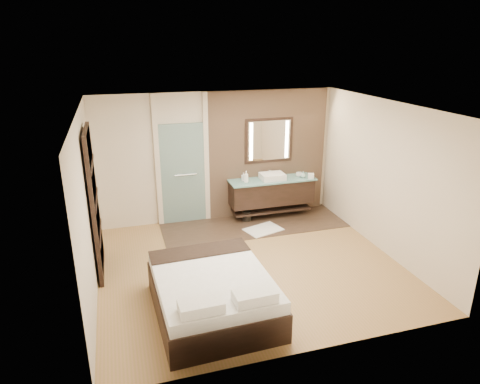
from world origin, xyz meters
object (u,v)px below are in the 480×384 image
object	(u,v)px
vanity	(272,192)
bed	(213,293)
mirror_unit	(269,140)
waste_bin	(247,216)

from	to	relation	value
vanity	bed	distance (m)	3.66
vanity	mirror_unit	bearing A→B (deg)	90.00
bed	waste_bin	distance (m)	3.30
mirror_unit	bed	world-z (taller)	mirror_unit
bed	waste_bin	size ratio (longest dim) A/B	8.57
vanity	mirror_unit	size ratio (longest dim) A/B	1.75
vanity	waste_bin	bearing A→B (deg)	-173.34
mirror_unit	vanity	bearing A→B (deg)	-90.00
bed	waste_bin	bearing A→B (deg)	62.31
mirror_unit	bed	size ratio (longest dim) A/B	0.53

